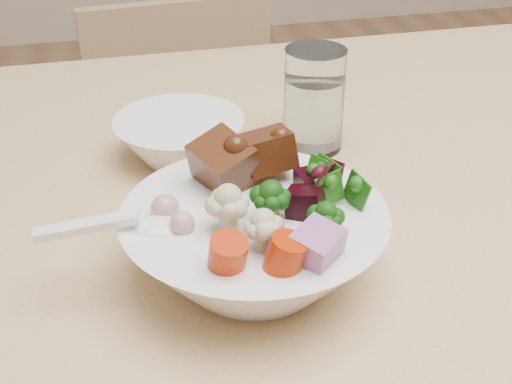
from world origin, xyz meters
TOP-DOWN VIEW (x-y plane):
  - dining_table at (-0.25, 0.19)m, footprint 1.65×0.93m
  - chair_far at (-0.39, 0.82)m, footprint 0.38×0.38m
  - food_bowl at (-0.44, 0.11)m, footprint 0.21×0.21m
  - soup_spoon at (-0.53, 0.11)m, footprint 0.12×0.04m
  - water_glass at (-0.32, 0.32)m, footprint 0.07×0.07m
  - side_bowl at (-0.47, 0.33)m, footprint 0.14×0.14m

SIDE VIEW (x-z plane):
  - chair_far at x=-0.39m, z-range 0.05..0.82m
  - dining_table at x=-0.25m, z-range 0.31..1.08m
  - side_bowl at x=-0.47m, z-range 0.77..0.82m
  - food_bowl at x=-0.44m, z-range 0.75..0.87m
  - water_glass at x=-0.32m, z-range 0.77..0.88m
  - soup_spoon at x=-0.53m, z-range 0.82..0.85m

